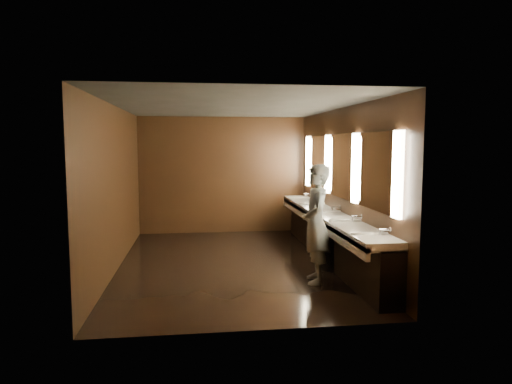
# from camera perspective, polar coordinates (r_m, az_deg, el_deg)

# --- Properties ---
(floor) EXTENTS (6.00, 6.00, 0.00)m
(floor) POSITION_cam_1_polar(r_m,az_deg,el_deg) (8.34, -2.91, -8.92)
(floor) COLOR black
(floor) RESTS_ON ground
(ceiling) EXTENTS (4.00, 6.00, 0.02)m
(ceiling) POSITION_cam_1_polar(r_m,az_deg,el_deg) (8.08, -3.02, 10.64)
(ceiling) COLOR #2D2D2B
(ceiling) RESTS_ON wall_back
(wall_back) EXTENTS (4.00, 0.02, 2.80)m
(wall_back) POSITION_cam_1_polar(r_m,az_deg,el_deg) (11.08, -4.19, 2.12)
(wall_back) COLOR black
(wall_back) RESTS_ON floor
(wall_front) EXTENTS (4.00, 0.02, 2.80)m
(wall_front) POSITION_cam_1_polar(r_m,az_deg,el_deg) (5.13, -0.32, -2.36)
(wall_front) COLOR black
(wall_front) RESTS_ON floor
(wall_left) EXTENTS (0.02, 6.00, 2.80)m
(wall_left) POSITION_cam_1_polar(r_m,az_deg,el_deg) (8.18, -17.07, 0.51)
(wall_left) COLOR black
(wall_left) RESTS_ON floor
(wall_right) EXTENTS (0.02, 6.00, 2.80)m
(wall_right) POSITION_cam_1_polar(r_m,az_deg,el_deg) (8.49, 10.63, 0.86)
(wall_right) COLOR black
(wall_right) RESTS_ON floor
(sink_counter) EXTENTS (0.55, 5.40, 1.01)m
(sink_counter) POSITION_cam_1_polar(r_m,az_deg,el_deg) (8.55, 9.19, -5.20)
(sink_counter) COLOR black
(sink_counter) RESTS_ON floor
(mirror_band) EXTENTS (0.06, 5.03, 1.15)m
(mirror_band) POSITION_cam_1_polar(r_m,az_deg,el_deg) (8.46, 10.55, 3.22)
(mirror_band) COLOR #FDEBC1
(mirror_band) RESTS_ON wall_right
(person) EXTENTS (0.52, 0.72, 1.84)m
(person) POSITION_cam_1_polar(r_m,az_deg,el_deg) (7.12, 7.51, -3.96)
(person) COLOR #85ACC7
(person) RESTS_ON floor
(trash_bin) EXTENTS (0.50, 0.50, 0.59)m
(trash_bin) POSITION_cam_1_polar(r_m,az_deg,el_deg) (7.98, 8.88, -7.48)
(trash_bin) COLOR black
(trash_bin) RESTS_ON floor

